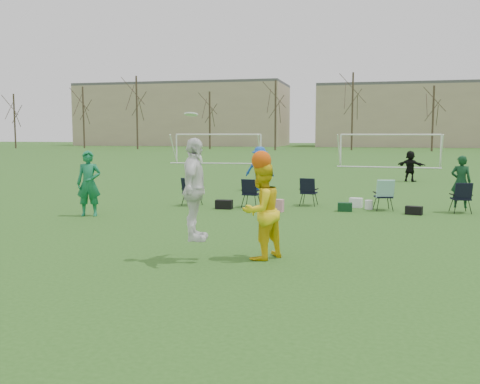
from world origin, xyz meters
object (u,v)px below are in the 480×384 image
(goal_mid, at_px, (390,141))
(center_contest, at_px, (231,200))
(fielder_blue, at_px, (260,169))
(fielder_green_near, at_px, (89,183))
(goal_left, at_px, (218,140))
(fielder_black, at_px, (410,166))

(goal_mid, bearing_deg, center_contest, -93.40)
(fielder_blue, bearing_deg, fielder_green_near, 63.12)
(center_contest, relative_size, goal_left, 0.39)
(goal_left, height_order, goal_mid, same)
(fielder_green_near, relative_size, goal_left, 0.27)
(fielder_green_near, distance_m, fielder_black, 17.81)
(fielder_green_near, bearing_deg, fielder_blue, 51.73)
(goal_left, distance_m, goal_mid, 14.14)
(fielder_black, relative_size, goal_left, 0.22)
(fielder_black, xyz_separation_m, goal_mid, (-0.60, 12.84, 1.12))
(fielder_black, height_order, center_contest, center_contest)
(center_contest, bearing_deg, fielder_blue, 98.96)
(fielder_blue, height_order, center_contest, center_contest)
(fielder_green_near, distance_m, fielder_blue, 9.17)
(fielder_blue, distance_m, goal_left, 22.34)
(center_contest, bearing_deg, fielder_black, 76.00)
(fielder_black, xyz_separation_m, center_contest, (-4.73, -18.99, 0.39))
(fielder_green_near, bearing_deg, goal_left, 82.90)
(center_contest, bearing_deg, goal_left, 106.26)
(fielder_black, relative_size, goal_mid, 0.22)
(fielder_blue, relative_size, center_contest, 0.66)
(fielder_black, bearing_deg, fielder_green_near, 83.65)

